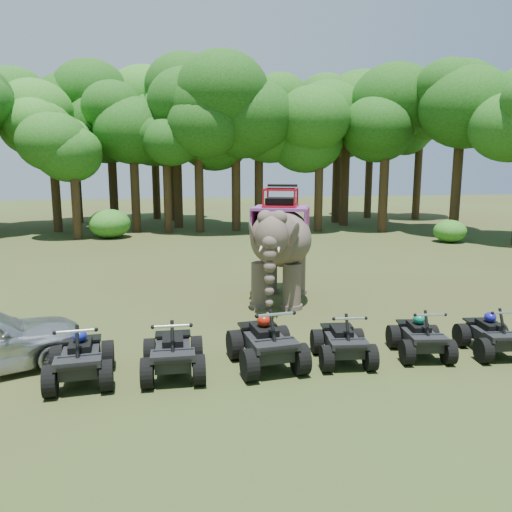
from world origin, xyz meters
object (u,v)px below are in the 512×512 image
(atv_0, at_px, (80,351))
(atv_4, at_px, (420,331))
(atv_2, at_px, (266,336))
(atv_3, at_px, (343,336))
(elephant, at_px, (280,244))
(atv_5, at_px, (493,329))
(atv_1, at_px, (173,345))

(atv_0, bearing_deg, atv_4, -3.93)
(atv_0, distance_m, atv_2, 3.76)
(atv_2, height_order, atv_3, atv_2)
(atv_2, bearing_deg, elephant, 67.62)
(atv_4, relative_size, atv_5, 0.99)
(atv_3, xyz_separation_m, atv_4, (1.83, 0.00, -0.02))
(atv_3, bearing_deg, atv_4, 6.43)
(atv_2, xyz_separation_m, atv_4, (3.52, -0.04, -0.11))
(atv_0, bearing_deg, atv_1, -4.46)
(atv_0, distance_m, atv_1, 1.80)
(atv_1, xyz_separation_m, atv_4, (5.47, 0.04, -0.06))
(atv_1, height_order, atv_5, atv_1)
(atv_1, bearing_deg, atv_4, 1.95)
(atv_1, bearing_deg, atv_0, -178.77)
(atv_4, distance_m, atv_5, 1.67)
(atv_2, bearing_deg, atv_1, 176.41)
(atv_2, distance_m, atv_4, 3.52)
(elephant, xyz_separation_m, atv_1, (-3.46, -5.21, -1.18))
(atv_5, bearing_deg, elephant, 130.83)
(atv_1, xyz_separation_m, atv_2, (1.95, 0.08, 0.05))
(elephant, xyz_separation_m, atv_3, (0.18, -5.17, -1.22))
(atv_0, bearing_deg, atv_3, -3.90)
(atv_4, bearing_deg, atv_5, 2.16)
(atv_4, bearing_deg, elephant, 120.20)
(atv_2, bearing_deg, atv_4, -6.70)
(atv_1, height_order, atv_4, atv_1)
(atv_0, xyz_separation_m, atv_2, (3.75, 0.07, 0.05))
(atv_3, distance_m, atv_5, 3.49)
(atv_1, relative_size, atv_3, 1.07)
(atv_0, height_order, atv_3, atv_0)
(elephant, relative_size, atv_3, 2.73)
(elephant, relative_size, atv_2, 2.35)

